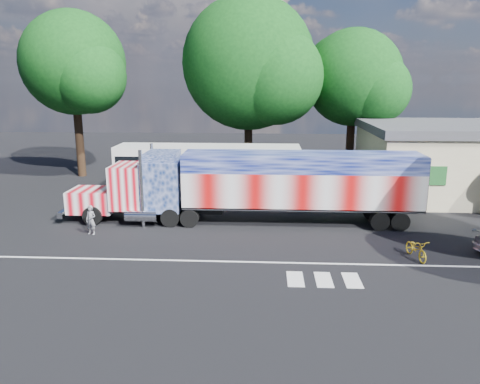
# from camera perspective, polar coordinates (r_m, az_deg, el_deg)

# --- Properties ---
(ground) EXTENTS (100.00, 100.00, 0.00)m
(ground) POSITION_cam_1_polar(r_m,az_deg,el_deg) (24.86, -0.39, -5.89)
(ground) COLOR black
(lane_markings) EXTENTS (30.00, 2.67, 0.01)m
(lane_markings) POSITION_cam_1_polar(r_m,az_deg,el_deg) (21.30, 3.63, -9.33)
(lane_markings) COLOR silver
(lane_markings) RESTS_ON ground
(semi_truck) EXTENTS (20.99, 3.32, 4.47)m
(semi_truck) POSITION_cam_1_polar(r_m,az_deg,el_deg) (27.35, 2.02, 0.94)
(semi_truck) COLOR black
(semi_truck) RESTS_ON ground
(coach_bus) EXTENTS (12.91, 3.00, 3.76)m
(coach_bus) POSITION_cam_1_polar(r_m,az_deg,el_deg) (33.27, -3.89, 2.57)
(coach_bus) COLOR silver
(coach_bus) RESTS_ON ground
(woman) EXTENTS (0.67, 0.53, 1.62)m
(woman) POSITION_cam_1_polar(r_m,az_deg,el_deg) (26.81, -17.72, -3.27)
(woman) COLOR slate
(woman) RESTS_ON ground
(bicycle) EXTENTS (1.01, 1.96, 0.98)m
(bicycle) POSITION_cam_1_polar(r_m,az_deg,el_deg) (23.76, 20.69, -6.49)
(bicycle) COLOR gold
(bicycle) RESTS_ON ground
(tree_ne_a) EXTENTS (8.62, 8.21, 12.52)m
(tree_ne_a) POSITION_cam_1_polar(r_m,az_deg,el_deg) (42.02, 13.89, 13.31)
(tree_ne_a) COLOR black
(tree_ne_a) RESTS_ON ground
(tree_n_mid) EXTENTS (11.75, 11.19, 15.19)m
(tree_n_mid) POSITION_cam_1_polar(r_m,az_deg,el_deg) (40.76, 1.33, 15.34)
(tree_n_mid) COLOR black
(tree_n_mid) RESTS_ON ground
(tree_nw_a) EXTENTS (9.02, 8.59, 13.90)m
(tree_nw_a) POSITION_cam_1_polar(r_m,az_deg,el_deg) (42.63, -19.49, 14.53)
(tree_nw_a) COLOR black
(tree_nw_a) RESTS_ON ground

